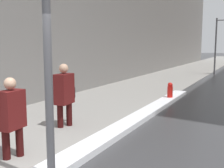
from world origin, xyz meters
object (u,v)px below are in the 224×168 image
(pedestrian_in_glasses, at_px, (11,114))
(fire_hydrant, at_px, (170,92))
(lamp_post, at_px, (46,12))
(pedestrian_with_shoulder_bag, at_px, (64,92))

(pedestrian_in_glasses, xyz_separation_m, fire_hydrant, (1.07, 6.63, -0.49))
(lamp_post, xyz_separation_m, pedestrian_in_glasses, (-1.27, 0.46, -1.69))
(pedestrian_with_shoulder_bag, xyz_separation_m, fire_hydrant, (1.45, 4.54, -0.55))
(pedestrian_with_shoulder_bag, distance_m, fire_hydrant, 4.80)
(fire_hydrant, bearing_deg, pedestrian_in_glasses, -99.19)
(pedestrian_in_glasses, xyz_separation_m, pedestrian_with_shoulder_bag, (-0.38, 2.08, 0.06))
(pedestrian_with_shoulder_bag, bearing_deg, lamp_post, 27.68)
(lamp_post, height_order, fire_hydrant, lamp_post)
(lamp_post, xyz_separation_m, pedestrian_with_shoulder_bag, (-1.65, 2.54, -1.63))
(pedestrian_in_glasses, height_order, pedestrian_with_shoulder_bag, pedestrian_with_shoulder_bag)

